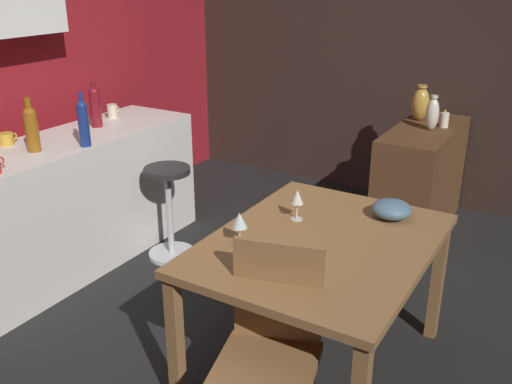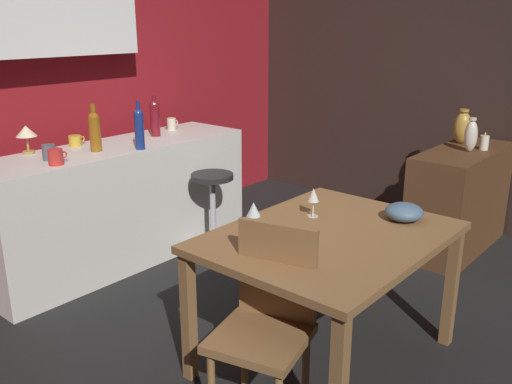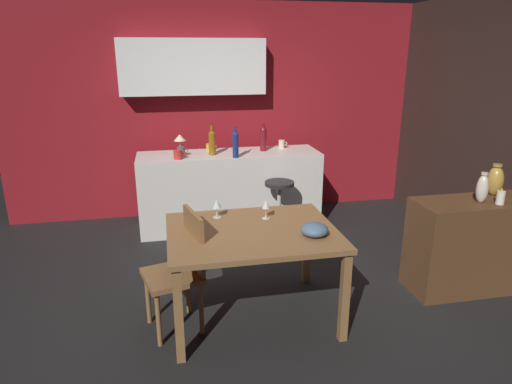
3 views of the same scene
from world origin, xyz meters
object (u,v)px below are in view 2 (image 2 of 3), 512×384
at_px(bar_stool, 213,213).
at_px(wine_glass_right, 254,210).
at_px(chair_near_window, 267,320).
at_px(vase_ceramic_ivory, 471,136).
at_px(dining_table, 329,248).
at_px(cup_slate, 49,152).
at_px(fruit_bowl, 404,212).
at_px(pillar_candle_tall, 484,143).
at_px(vase_brass, 462,127).
at_px(cup_red, 56,157).
at_px(counter_lamp, 26,133).
at_px(sideboard_cabinet, 459,200).
at_px(cup_mustard, 75,141).
at_px(wine_bottle_amber, 95,129).
at_px(cup_cream, 172,124).
at_px(wine_bottle_cobalt, 139,127).
at_px(wine_bottle_ruby, 155,116).

relative_size(bar_stool, wine_glass_right, 4.29).
height_order(chair_near_window, vase_ceramic_ivory, vase_ceramic_ivory).
relative_size(bar_stool, vase_ceramic_ivory, 2.58).
relative_size(dining_table, cup_slate, 10.54).
xyz_separation_m(fruit_bowl, pillar_candle_tall, (1.66, 0.15, 0.09)).
relative_size(pillar_candle_tall, vase_brass, 0.49).
height_order(cup_red, vase_brass, vase_brass).
height_order(counter_lamp, pillar_candle_tall, counter_lamp).
xyz_separation_m(fruit_bowl, cup_slate, (-0.86, 2.11, 0.16)).
xyz_separation_m(sideboard_cabinet, fruit_bowl, (-1.56, -0.26, 0.38)).
xyz_separation_m(bar_stool, counter_lamp, (-1.02, 0.76, 0.69)).
relative_size(wine_glass_right, cup_mustard, 1.24).
relative_size(wine_bottle_amber, cup_red, 2.60).
xyz_separation_m(dining_table, cup_cream, (0.77, 2.08, 0.29)).
distance_m(counter_lamp, vase_brass, 3.31).
height_order(vase_brass, vase_ceramic_ivory, vase_brass).
distance_m(dining_table, cup_red, 1.85).
relative_size(wine_glass_right, wine_bottle_cobalt, 0.46).
distance_m(cup_red, counter_lamp, 0.44).
xyz_separation_m(chair_near_window, wine_glass_right, (0.32, 0.35, 0.36)).
xyz_separation_m(bar_stool, cup_red, (-1.06, 0.33, 0.59)).
xyz_separation_m(dining_table, wine_glass_right, (-0.23, 0.32, 0.20)).
bearing_deg(wine_glass_right, wine_bottle_ruby, 65.76).
bearing_deg(wine_bottle_cobalt, bar_stool, -32.90).
relative_size(fruit_bowl, wine_bottle_ruby, 0.64).
relative_size(wine_bottle_cobalt, vase_ceramic_ivory, 1.31).
bearing_deg(vase_brass, wine_bottle_ruby, 132.50).
xyz_separation_m(sideboard_cabinet, wine_bottle_ruby, (-1.46, 1.93, 0.65)).
height_order(sideboard_cabinet, vase_ceramic_ivory, vase_ceramic_ivory).
bearing_deg(chair_near_window, wine_glass_right, 47.81).
height_order(fruit_bowl, wine_bottle_amber, wine_bottle_amber).
bearing_deg(wine_bottle_ruby, wine_bottle_cobalt, -142.97).
bearing_deg(vase_brass, cup_cream, 126.49).
bearing_deg(fruit_bowl, cup_red, 114.72).
bearing_deg(bar_stool, pillar_candle_tall, -44.60).
height_order(chair_near_window, fruit_bowl, chair_near_window).
xyz_separation_m(dining_table, chair_near_window, (-0.55, -0.03, -0.16)).
height_order(fruit_bowl, cup_cream, cup_cream).
xyz_separation_m(sideboard_cabinet, cup_mustard, (-2.07, 2.10, 0.53)).
bearing_deg(wine_bottle_ruby, cup_red, -167.08).
height_order(chair_near_window, wine_bottle_cobalt, wine_bottle_cobalt).
bearing_deg(pillar_candle_tall, wine_bottle_ruby, 127.33).
distance_m(wine_bottle_ruby, pillar_candle_tall, 2.57).
bearing_deg(cup_slate, cup_red, -105.00).
bearing_deg(cup_slate, wine_bottle_amber, -1.90).
height_order(chair_near_window, bar_stool, chair_near_window).
bearing_deg(wine_bottle_amber, wine_glass_right, -95.08).
height_order(bar_stool, vase_ceramic_ivory, vase_ceramic_ivory).
bearing_deg(wine_bottle_ruby, cup_cream, 20.79).
xyz_separation_m(bar_stool, wine_bottle_cobalt, (-0.43, 0.28, 0.70)).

